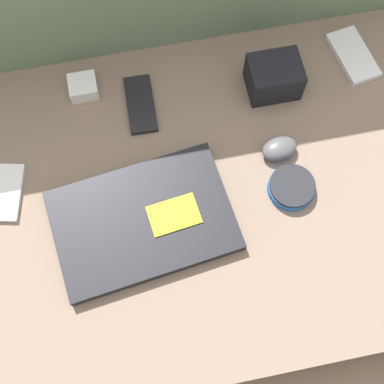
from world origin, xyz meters
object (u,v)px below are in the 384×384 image
at_px(charger_brick, 83,87).
at_px(phone_small, 3,192).
at_px(laptop, 143,221).
at_px(phone_silver, 140,104).
at_px(computer_mouse, 279,149).
at_px(speaker_puck, 292,187).
at_px(camera_pouch, 274,77).
at_px(phone_black, 353,56).

bearing_deg(charger_brick, phone_small, -133.22).
bearing_deg(laptop, phone_silver, 74.79).
xyz_separation_m(computer_mouse, speaker_puck, (0.00, -0.08, -0.01)).
distance_m(phone_small, camera_pouch, 0.57).
relative_size(computer_mouse, phone_small, 0.61).
xyz_separation_m(phone_silver, charger_brick, (-0.11, 0.06, 0.01)).
distance_m(phone_silver, phone_small, 0.31).
distance_m(laptop, camera_pouch, 0.38).
xyz_separation_m(laptop, speaker_puck, (0.28, 0.01, -0.00)).
xyz_separation_m(laptop, phone_silver, (0.03, 0.24, -0.01)).
xyz_separation_m(speaker_puck, camera_pouch, (0.02, 0.22, 0.03)).
bearing_deg(phone_silver, charger_brick, 153.95).
xyz_separation_m(camera_pouch, charger_brick, (-0.37, 0.06, -0.02)).
bearing_deg(phone_black, computer_mouse, -148.58).
bearing_deg(charger_brick, computer_mouse, -30.76).
distance_m(speaker_puck, phone_black, 0.33).
relative_size(speaker_puck, camera_pouch, 0.88).
distance_m(speaker_puck, phone_small, 0.54).
bearing_deg(phone_small, charger_brick, 59.65).
xyz_separation_m(phone_small, charger_brick, (0.18, 0.19, 0.01)).
bearing_deg(charger_brick, phone_silver, -27.70).
distance_m(laptop, phone_black, 0.55).
bearing_deg(camera_pouch, phone_small, -167.19).
height_order(speaker_puck, phone_small, speaker_puck).
distance_m(computer_mouse, speaker_puck, 0.08).
relative_size(computer_mouse, charger_brick, 1.37).
height_order(phone_silver, camera_pouch, camera_pouch).
bearing_deg(charger_brick, speaker_puck, -39.07).
bearing_deg(charger_brick, phone_black, -2.99).
relative_size(computer_mouse, phone_silver, 0.59).
height_order(computer_mouse, phone_silver, computer_mouse).
bearing_deg(speaker_puck, camera_pouch, 85.04).
height_order(laptop, phone_black, laptop).
bearing_deg(computer_mouse, phone_black, 32.04).
distance_m(computer_mouse, phone_black, 0.27).
bearing_deg(charger_brick, laptop, -76.56).
xyz_separation_m(laptop, phone_small, (-0.25, 0.11, -0.01)).
relative_size(camera_pouch, charger_brick, 1.83).
bearing_deg(speaker_puck, phone_small, 169.56).
xyz_separation_m(speaker_puck, phone_silver, (-0.25, 0.23, -0.01)).
height_order(laptop, computer_mouse, computer_mouse).
xyz_separation_m(phone_silver, camera_pouch, (0.27, -0.01, 0.03)).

